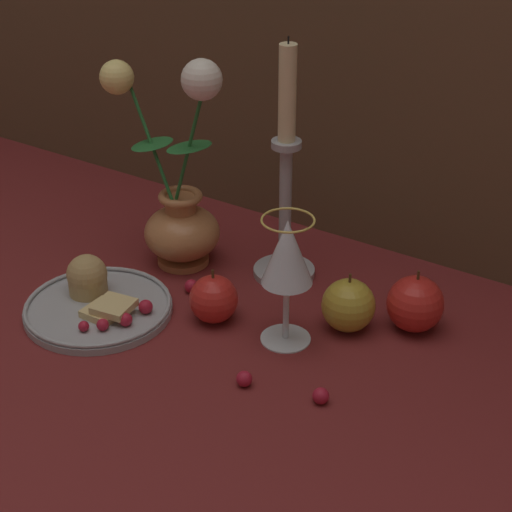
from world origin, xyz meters
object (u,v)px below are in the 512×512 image
at_px(wine_glass, 289,256).
at_px(apple_near_glass, 214,299).
at_px(vase, 179,203).
at_px(plate_with_pastries, 96,300).
at_px(candlestick, 286,192).
at_px(apple_at_table_edge, 415,304).
at_px(apple_beside_vase, 348,305).

xyz_separation_m(wine_glass, apple_near_glass, (-0.10, -0.02, -0.09)).
height_order(vase, plate_with_pastries, vase).
distance_m(candlestick, apple_at_table_edge, 0.24).
height_order(candlestick, apple_at_table_edge, candlestick).
bearing_deg(apple_at_table_edge, apple_near_glass, -151.20).
height_order(candlestick, apple_near_glass, candlestick).
bearing_deg(apple_at_table_edge, apple_beside_vase, -146.81).
bearing_deg(vase, candlestick, 20.07).
relative_size(wine_glass, apple_beside_vase, 2.11).
bearing_deg(wine_glass, apple_at_table_edge, 40.85).
distance_m(apple_beside_vase, apple_near_glass, 0.18).
relative_size(plate_with_pastries, apple_near_glass, 2.60).
bearing_deg(apple_near_glass, plate_with_pastries, -155.61).
bearing_deg(apple_beside_vase, wine_glass, -131.17).
xyz_separation_m(apple_beside_vase, apple_at_table_edge, (0.07, 0.05, 0.00)).
bearing_deg(apple_beside_vase, apple_near_glass, -153.35).
bearing_deg(vase, apple_beside_vase, -3.83).
relative_size(plate_with_pastries, apple_at_table_edge, 2.30).
xyz_separation_m(candlestick, apple_near_glass, (-0.02, -0.15, -0.10)).
relative_size(candlestick, apple_beside_vase, 4.22).
bearing_deg(candlestick, apple_at_table_edge, -6.71).
xyz_separation_m(vase, apple_at_table_edge, (0.36, 0.03, -0.06)).
bearing_deg(apple_at_table_edge, candlestick, 173.29).
distance_m(plate_with_pastries, apple_at_table_edge, 0.43).
bearing_deg(apple_at_table_edge, plate_with_pastries, -152.88).
distance_m(wine_glass, apple_near_glass, 0.14).
relative_size(candlestick, apple_near_glass, 4.52).
height_order(wine_glass, candlestick, candlestick).
bearing_deg(apple_near_glass, candlestick, 83.74).
bearing_deg(candlestick, wine_glass, -57.24).
distance_m(wine_glass, apple_at_table_edge, 0.19).
xyz_separation_m(plate_with_pastries, apple_near_glass, (0.15, 0.07, 0.02)).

